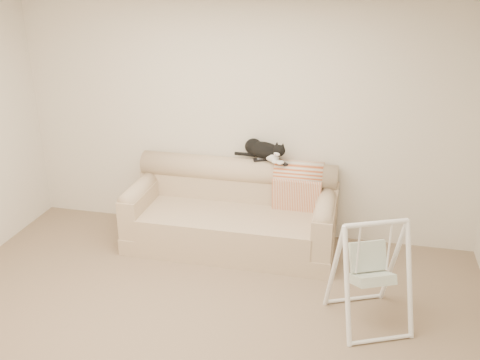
# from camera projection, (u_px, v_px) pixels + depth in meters

# --- Properties ---
(ground_plane) EXTENTS (5.00, 5.00, 0.00)m
(ground_plane) POSITION_uv_depth(u_px,v_px,m) (193.00, 336.00, 4.41)
(ground_plane) COLOR #715D4B
(ground_plane) RESTS_ON ground
(room_shell) EXTENTS (5.04, 4.04, 2.60)m
(room_shell) POSITION_uv_depth(u_px,v_px,m) (186.00, 163.00, 3.83)
(room_shell) COLOR beige
(room_shell) RESTS_ON ground
(sofa) EXTENTS (2.20, 0.93, 0.90)m
(sofa) POSITION_uv_depth(u_px,v_px,m) (232.00, 214.00, 5.75)
(sofa) COLOR tan
(sofa) RESTS_ON ground
(remote_a) EXTENTS (0.18, 0.12, 0.03)m
(remote_a) POSITION_uv_depth(u_px,v_px,m) (262.00, 159.00, 5.70)
(remote_a) COLOR black
(remote_a) RESTS_ON sofa
(remote_b) EXTENTS (0.16, 0.15, 0.02)m
(remote_b) POSITION_uv_depth(u_px,v_px,m) (281.00, 163.00, 5.62)
(remote_b) COLOR black
(remote_b) RESTS_ON sofa
(tuxedo_cat) EXTENTS (0.59, 0.40, 0.24)m
(tuxedo_cat) POSITION_uv_depth(u_px,v_px,m) (264.00, 150.00, 5.68)
(tuxedo_cat) COLOR black
(tuxedo_cat) RESTS_ON sofa
(throw_blanket) EXTENTS (0.51, 0.38, 0.58)m
(throw_blanket) POSITION_uv_depth(u_px,v_px,m) (299.00, 179.00, 5.67)
(throw_blanket) COLOR #BC4F23
(throw_blanket) RESTS_ON sofa
(baby_swing) EXTENTS (0.78, 0.80, 0.96)m
(baby_swing) POSITION_uv_depth(u_px,v_px,m) (371.00, 272.00, 4.43)
(baby_swing) COLOR white
(baby_swing) RESTS_ON ground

